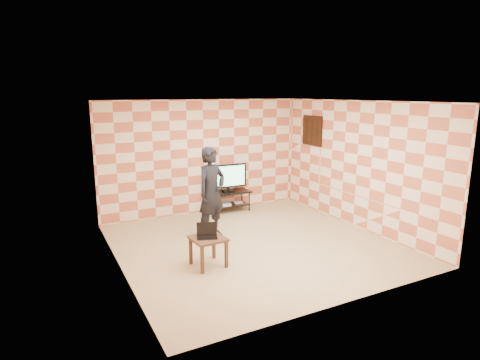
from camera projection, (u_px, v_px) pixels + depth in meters
name	position (u px, v px, depth m)	size (l,w,h in m)	color
floor	(254.00, 244.00, 7.71)	(5.00, 5.00, 0.00)	tan
wall_back	(204.00, 157.00, 9.60)	(5.00, 0.02, 2.70)	beige
wall_front	(348.00, 210.00, 5.25)	(5.00, 0.02, 2.70)	beige
wall_left	(116.00, 190.00, 6.31)	(0.02, 5.00, 2.70)	beige
wall_right	(357.00, 165.00, 8.54)	(0.02, 5.00, 2.70)	beige
ceiling	(255.00, 102.00, 7.14)	(5.00, 5.00, 0.02)	white
wall_art	(312.00, 131.00, 9.75)	(0.04, 0.72, 0.72)	black
tv_stand	(228.00, 197.00, 9.77)	(1.08, 0.49, 0.50)	black
tv	(228.00, 177.00, 9.66)	(0.93, 0.19, 0.67)	black
dvd_player	(222.00, 204.00, 9.72)	(0.38, 0.27, 0.06)	silver
game_console	(238.00, 202.00, 9.95)	(0.20, 0.14, 0.05)	silver
side_table	(208.00, 242.00, 6.68)	(0.57, 0.57, 0.50)	#3A1C13
laptop	(207.00, 234.00, 6.69)	(0.40, 0.36, 0.22)	black
person	(212.00, 193.00, 7.95)	(0.67, 0.44, 1.83)	black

